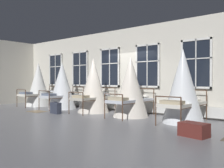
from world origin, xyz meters
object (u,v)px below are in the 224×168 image
object	(u,v)px
cot_fifth	(183,87)
travel_trunk	(194,130)
cot_third	(93,86)
suitcase_dark	(56,108)
cot_first	(38,85)
cot_fourth	(131,87)
cot_second	(62,86)

from	to	relation	value
cot_fifth	travel_trunk	bearing A→B (deg)	-148.20
cot_third	suitcase_dark	xyz separation A→B (m)	(-0.87, -1.25, -0.87)
cot_first	travel_trunk	distance (m)	9.06
suitcase_dark	travel_trunk	distance (m)	5.74
cot_fourth	travel_trunk	size ratio (longest dim) A/B	3.43
cot_fifth	cot_third	bearing A→B (deg)	90.49
cot_fifth	cot_fourth	bearing A→B (deg)	90.39
suitcase_dark	cot_second	bearing A→B (deg)	140.36
cot_fifth	cot_second	bearing A→B (deg)	90.66
travel_trunk	cot_fifth	bearing A→B (deg)	120.77
cot_fourth	cot_fifth	world-z (taller)	cot_fifth
cot_third	travel_trunk	world-z (taller)	cot_third
suitcase_dark	travel_trunk	xyz separation A→B (m)	(5.73, -0.40, -0.06)
travel_trunk	cot_fourth	bearing A→B (deg)	151.05
cot_fourth	cot_third	bearing A→B (deg)	90.47
cot_second	suitcase_dark	xyz separation A→B (m)	(1.15, -1.25, -0.84)
cot_second	travel_trunk	distance (m)	7.13
cot_first	cot_third	distance (m)	3.99
cot_fourth	cot_first	bearing A→B (deg)	90.39
cot_third	cot_fifth	bearing A→B (deg)	-91.54
cot_second	suitcase_dark	world-z (taller)	cot_second
cot_second	cot_fourth	distance (m)	3.92
cot_second	cot_fifth	distance (m)	5.92
cot_second	cot_third	xyz separation A→B (m)	(2.02, -0.00, 0.02)
cot_first	cot_fifth	xyz separation A→B (m)	(7.89, -0.07, 0.03)
cot_third	cot_first	bearing A→B (deg)	88.45
cot_first	travel_trunk	xyz separation A→B (m)	(8.85, -1.69, -0.93)
cot_third	travel_trunk	xyz separation A→B (m)	(4.86, -1.65, -0.92)
cot_fourth	cot_fifth	distance (m)	2.00
cot_third	cot_fifth	distance (m)	3.90
cot_third	cot_fourth	size ratio (longest dim) A/B	1.02
cot_fifth	suitcase_dark	distance (m)	5.00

